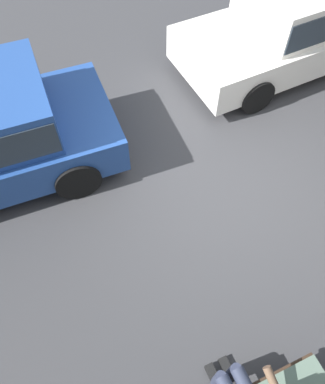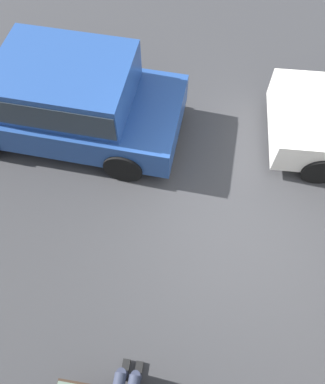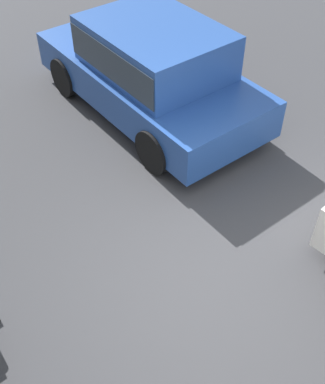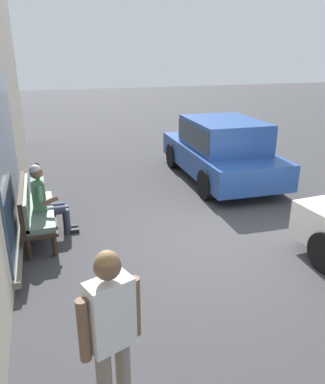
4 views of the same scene
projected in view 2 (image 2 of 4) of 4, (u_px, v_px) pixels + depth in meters
The scene contains 2 objects.
ground_plane at pixel (240, 231), 6.07m from camera, with size 60.00×60.00×0.00m, color #38383A.
parked_car_mid at pixel (65, 97), 6.39m from camera, with size 4.20×2.07×1.55m.
Camera 2 is at (0.86, 2.60, 5.59)m, focal length 35.00 mm.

